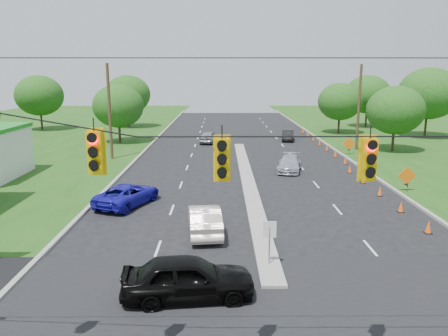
{
  "coord_description": "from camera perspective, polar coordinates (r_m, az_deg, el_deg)",
  "views": [
    {
      "loc": [
        -2.02,
        -11.18,
        8.06
      ],
      "look_at": [
        -1.86,
        13.01,
        2.8
      ],
      "focal_mm": 35.0,
      "sensor_mm": 36.0,
      "label": 1
    }
  ],
  "objects": [
    {
      "name": "curb_left",
      "position": [
        42.73,
        -11.27,
        1.15
      ],
      "size": [
        0.25,
        110.0,
        0.16
      ],
      "primitive_type": "cube",
      "color": "gray",
      "rests_on": "ground"
    },
    {
      "name": "curb_right",
      "position": [
        43.67,
        15.75,
        1.16
      ],
      "size": [
        0.25,
        110.0,
        0.16
      ],
      "primitive_type": "cube",
      "color": "gray",
      "rests_on": "ground"
    },
    {
      "name": "median",
      "position": [
        33.23,
        3.13,
        -1.79
      ],
      "size": [
        1.0,
        34.0,
        0.18
      ],
      "primitive_type": "cube",
      "color": "gray",
      "rests_on": "ground"
    },
    {
      "name": "median_sign",
      "position": [
        18.51,
        5.98,
        -8.68
      ],
      "size": [
        0.55,
        0.06,
        2.05
      ],
      "color": "gray",
      "rests_on": "ground"
    },
    {
      "name": "signal_span",
      "position": [
        10.81,
        10.16,
        -4.52
      ],
      "size": [
        25.6,
        0.32,
        9.0
      ],
      "color": "#422D1C",
      "rests_on": "ground"
    },
    {
      "name": "utility_pole_far_left",
      "position": [
        42.64,
        -14.71,
        7.08
      ],
      "size": [
        0.28,
        0.28,
        9.0
      ],
      "primitive_type": "cylinder",
      "color": "#422D1C",
      "rests_on": "ground"
    },
    {
      "name": "utility_pole_far_right",
      "position": [
        48.53,
        17.19,
        7.52
      ],
      "size": [
        0.28,
        0.28,
        9.0
      ],
      "primitive_type": "cylinder",
      "color": "#422D1C",
      "rests_on": "ground"
    },
    {
      "name": "cone_2",
      "position": [
        24.92,
        25.14,
        -6.96
      ],
      "size": [
        0.32,
        0.32,
        0.7
      ],
      "primitive_type": "cone",
      "color": "#FF5915",
      "rests_on": "ground"
    },
    {
      "name": "cone_3",
      "position": [
        27.96,
        22.11,
        -4.67
      ],
      "size": [
        0.32,
        0.32,
        0.7
      ],
      "primitive_type": "cone",
      "color": "#FF5915",
      "rests_on": "ground"
    },
    {
      "name": "cone_4",
      "position": [
        31.09,
        19.7,
        -2.83
      ],
      "size": [
        0.32,
        0.32,
        0.7
      ],
      "primitive_type": "cone",
      "color": "#FF5915",
      "rests_on": "ground"
    },
    {
      "name": "cone_5",
      "position": [
        34.29,
        17.73,
        -1.32
      ],
      "size": [
        0.32,
        0.32,
        0.7
      ],
      "primitive_type": "cone",
      "color": "#FF5915",
      "rests_on": "ground"
    },
    {
      "name": "cone_6",
      "position": [
        37.55,
        16.11,
        -0.07
      ],
      "size": [
        0.32,
        0.32,
        0.7
      ],
      "primitive_type": "cone",
      "color": "#FF5915",
      "rests_on": "ground"
    },
    {
      "name": "cone_7",
      "position": [
        41.01,
        15.56,
        0.97
      ],
      "size": [
        0.32,
        0.32,
        0.7
      ],
      "primitive_type": "cone",
      "color": "#FF5915",
      "rests_on": "ground"
    },
    {
      "name": "cone_8",
      "position": [
        44.32,
        14.35,
        1.86
      ],
      "size": [
        0.32,
        0.32,
        0.7
      ],
      "primitive_type": "cone",
      "color": "#FF5915",
      "rests_on": "ground"
    },
    {
      "name": "cone_9",
      "position": [
        47.67,
        13.3,
        2.63
      ],
      "size": [
        0.32,
        0.32,
        0.7
      ],
      "primitive_type": "cone",
      "color": "#FF5915",
      "rests_on": "ground"
    },
    {
      "name": "cone_10",
      "position": [
        51.03,
        12.39,
        3.29
      ],
      "size": [
        0.32,
        0.32,
        0.7
      ],
      "primitive_type": "cone",
      "color": "#FF5915",
      "rests_on": "ground"
    },
    {
      "name": "cone_11",
      "position": [
        54.41,
        11.59,
        3.87
      ],
      "size": [
        0.32,
        0.32,
        0.7
      ],
      "primitive_type": "cone",
      "color": "#FF5915",
      "rests_on": "ground"
    },
    {
      "name": "cone_12",
      "position": [
        57.81,
        10.89,
        4.38
      ],
      "size": [
        0.32,
        0.32,
        0.7
      ],
      "primitive_type": "cone",
      "color": "#FF5915",
      "rests_on": "ground"
    },
    {
      "name": "cone_13",
      "position": [
        61.21,
        10.26,
        4.83
      ],
      "size": [
        0.32,
        0.32,
        0.7
      ],
      "primitive_type": "cone",
      "color": "#FF5915",
      "rests_on": "ground"
    },
    {
      "name": "work_sign_1",
      "position": [
        32.62,
        22.78,
        -1.04
      ],
      "size": [
        1.27,
        0.58,
        1.37
      ],
      "color": "black",
      "rests_on": "ground"
    },
    {
      "name": "work_sign_2",
      "position": [
        45.57,
        16.0,
        2.99
      ],
      "size": [
        1.27,
        0.58,
        1.37
      ],
      "color": "black",
      "rests_on": "ground"
    },
    {
      "name": "tree_4",
      "position": [
        68.38,
        -22.98,
        8.71
      ],
      "size": [
        6.72,
        6.72,
        7.84
      ],
      "color": "black",
      "rests_on": "ground"
    },
    {
      "name": "tree_5",
      "position": [
        52.69,
        -13.64,
        7.87
      ],
      "size": [
        5.88,
        5.88,
        6.86
      ],
      "color": "black",
      "rests_on": "ground"
    },
    {
      "name": "tree_6",
      "position": [
        67.71,
        -12.45,
        9.35
      ],
      "size": [
        6.72,
        6.72,
        7.84
      ],
      "color": "black",
      "rests_on": "ground"
    },
    {
      "name": "tree_9",
      "position": [
        48.78,
        21.48,
        7.04
      ],
      "size": [
        5.88,
        5.88,
        6.86
      ],
      "color": "black",
      "rests_on": "ground"
    },
    {
      "name": "tree_10",
      "position": [
        61.05,
        25.17,
        8.79
      ],
      "size": [
        7.56,
        7.56,
        8.82
      ],
      "color": "black",
      "rests_on": "ground"
    },
    {
      "name": "tree_11",
      "position": [
        69.81,
        18.26,
        9.11
      ],
      "size": [
        6.72,
        6.72,
        7.84
      ],
      "color": "black",
      "rests_on": "ground"
    },
    {
      "name": "tree_12",
      "position": [
        61.42,
        14.91,
        8.38
      ],
      "size": [
        5.88,
        5.88,
        6.86
      ],
      "color": "black",
      "rests_on": "ground"
    },
    {
      "name": "black_sedan",
      "position": [
        16.32,
        -4.72,
        -14.1
      ],
      "size": [
        4.99,
        2.45,
        1.64
      ],
      "primitive_type": "imported",
      "rotation": [
        0.0,
        0.0,
        1.68
      ],
      "color": "black",
      "rests_on": "ground"
    },
    {
      "name": "white_sedan",
      "position": [
        22.53,
        -2.57,
        -6.71
      ],
      "size": [
        2.02,
        4.61,
        1.47
      ],
      "primitive_type": "imported",
      "rotation": [
        0.0,
        0.0,
        3.25
      ],
      "color": "white",
      "rests_on": "ground"
    },
    {
      "name": "blue_pickup",
      "position": [
        27.86,
        -12.48,
        -3.39
      ],
      "size": [
        3.95,
        5.39,
        1.36
      ],
      "primitive_type": "imported",
      "rotation": [
        0.0,
        0.0,
        2.75
      ],
      "color": "#1B14AE",
      "rests_on": "ground"
    },
    {
      "name": "silver_car_far",
      "position": [
        37.08,
        8.56,
        0.59
      ],
      "size": [
        2.78,
        4.75,
        1.29
      ],
      "primitive_type": "imported",
      "rotation": [
        0.0,
        0.0,
        -0.23
      ],
      "color": "#A6A7B7",
      "rests_on": "ground"
    },
    {
      "name": "silver_car_oncoming",
      "position": [
        51.67,
        -1.99,
        4.07
      ],
      "size": [
        2.47,
        4.39,
        1.41
      ],
      "primitive_type": "imported",
      "rotation": [
        0.0,
        0.0,
        2.94
      ],
      "color": "gray",
      "rests_on": "ground"
    },
    {
      "name": "dark_car_receding",
      "position": [
        54.01,
        8.33,
        4.24
      ],
      "size": [
        1.96,
        4.08,
        1.29
      ],
      "primitive_type": "imported",
      "rotation": [
        0.0,
        0.0,
        -0.16
      ],
      "color": "black",
      "rests_on": "ground"
    }
  ]
}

